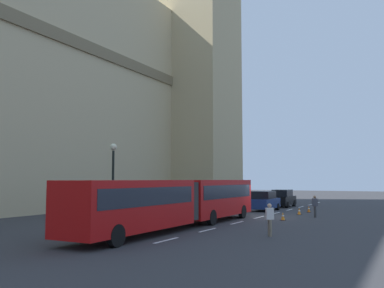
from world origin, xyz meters
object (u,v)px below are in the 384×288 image
object	(u,v)px
sedan_trailing	(283,198)
traffic_cone_east	(309,209)
street_lamp	(113,178)
traffic_cone_middle	(299,211)
traffic_cone_west	(283,216)
pedestrian_by_kerb	(315,206)
pedestrian_near_cones	(270,219)
articulated_bus	(179,199)
sedan_lead	(265,201)

from	to	relation	value
sedan_trailing	traffic_cone_east	world-z (taller)	sedan_trailing
traffic_cone_east	street_lamp	size ratio (longest dim) A/B	0.11
sedan_trailing	traffic_cone_middle	distance (m)	9.89
traffic_cone_west	pedestrian_by_kerb	size ratio (longest dim) A/B	0.34
sedan_trailing	traffic_cone_east	size ratio (longest dim) A/B	7.59
pedestrian_near_cones	pedestrian_by_kerb	size ratio (longest dim) A/B	1.00
pedestrian_near_cones	traffic_cone_middle	bearing A→B (deg)	7.40
traffic_cone_middle	pedestrian_by_kerb	size ratio (longest dim) A/B	0.34
articulated_bus	traffic_cone_east	world-z (taller)	articulated_bus
articulated_bus	traffic_cone_middle	distance (m)	13.63
sedan_lead	traffic_cone_middle	bearing A→B (deg)	-126.86
sedan_trailing	pedestrian_by_kerb	xyz separation A→B (m)	(-10.98, -5.57, -0.00)
street_lamp	sedan_lead	bearing A→B (deg)	-15.91
street_lamp	pedestrian_near_cones	size ratio (longest dim) A/B	3.12
sedan_trailing	pedestrian_near_cones	size ratio (longest dim) A/B	2.60
sedan_trailing	articulated_bus	bearing A→B (deg)	179.22
traffic_cone_east	pedestrian_near_cones	xyz separation A→B (m)	(-16.85, -1.66, 0.63)
sedan_trailing	pedestrian_by_kerb	bearing A→B (deg)	-153.09
pedestrian_near_cones	articulated_bus	bearing A→B (deg)	80.21
traffic_cone_east	pedestrian_by_kerb	size ratio (longest dim) A/B	0.34
sedan_lead	sedan_trailing	world-z (taller)	same
traffic_cone_east	sedan_lead	bearing A→B (deg)	89.55
street_lamp	pedestrian_by_kerb	world-z (taller)	street_lamp
traffic_cone_middle	pedestrian_near_cones	bearing A→B (deg)	-172.60
sedan_trailing	sedan_lead	bearing A→B (deg)	179.42
sedan_trailing	pedestrian_near_cones	world-z (taller)	sedan_trailing
pedestrian_by_kerb	pedestrian_near_cones	bearing A→B (deg)	-179.42
sedan_lead	traffic_cone_west	xyz separation A→B (m)	(-8.29, -4.05, -0.63)
sedan_lead	traffic_cone_east	bearing A→B (deg)	-90.45
sedan_lead	articulated_bus	bearing A→B (deg)	179.14
traffic_cone_middle	pedestrian_near_cones	size ratio (longest dim) A/B	0.34
traffic_cone_middle	traffic_cone_east	bearing A→B (deg)	-2.98
articulated_bus	pedestrian_by_kerb	distance (m)	12.47
pedestrian_near_cones	pedestrian_by_kerb	bearing A→B (deg)	0.58
sedan_trailing	traffic_cone_west	xyz separation A→B (m)	(-14.39, -3.99, -0.63)
sedan_lead	street_lamp	world-z (taller)	street_lamp
articulated_bus	traffic_cone_east	distance (m)	16.46
pedestrian_near_cones	pedestrian_by_kerb	distance (m)	12.00
pedestrian_near_cones	traffic_cone_west	bearing A→B (deg)	11.25
traffic_cone_middle	street_lamp	size ratio (longest dim) A/B	0.11
traffic_cone_west	pedestrian_by_kerb	xyz separation A→B (m)	(3.41, -1.59, 0.63)
traffic_cone_middle	pedestrian_by_kerb	xyz separation A→B (m)	(-1.92, -1.69, 0.63)
sedan_trailing	traffic_cone_west	bearing A→B (deg)	-164.51
pedestrian_by_kerb	sedan_trailing	bearing A→B (deg)	26.91
traffic_cone_middle	pedestrian_near_cones	distance (m)	14.05
sedan_trailing	pedestrian_by_kerb	distance (m)	12.32
pedestrian_by_kerb	articulated_bus	bearing A→B (deg)	151.83
articulated_bus	traffic_cone_east	size ratio (longest dim) A/B	32.15
articulated_bus	pedestrian_by_kerb	xyz separation A→B (m)	(10.97, -5.87, -0.83)
sedan_lead	sedan_trailing	size ratio (longest dim) A/B	1.00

